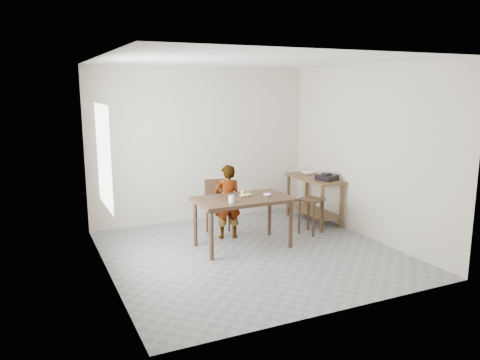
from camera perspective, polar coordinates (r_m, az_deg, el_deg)
name	(u,v)px	position (r m, az deg, el deg)	size (l,w,h in m)	color
floor	(252,254)	(6.84, 1.43, -9.01)	(4.00, 4.00, 0.04)	gray
ceiling	(253,59)	(6.43, 1.55, 14.56)	(4.00, 4.00, 0.04)	white
wall_back	(202,145)	(8.34, -4.71, 4.33)	(4.00, 0.04, 2.70)	beige
wall_front	(341,188)	(4.80, 12.26, -1.00)	(4.00, 0.04, 2.70)	beige
wall_left	(103,171)	(5.90, -16.39, 1.04)	(0.04, 4.00, 2.70)	beige
wall_right	(367,152)	(7.60, 15.28, 3.30)	(0.04, 4.00, 2.70)	beige
window_pane	(104,156)	(6.07, -16.29, 2.77)	(0.02, 1.10, 1.30)	white
dining_table	(243,222)	(6.97, 0.35, -5.19)	(1.40, 0.80, 0.75)	#3B2719
prep_counter	(314,199)	(8.38, 8.98, -2.33)	(0.50, 1.20, 0.80)	brown
child	(227,202)	(7.33, -1.54, -2.66)	(0.43, 0.28, 1.17)	white
dining_chair	(220,208)	(7.50, -2.49, -3.48)	(0.43, 0.43, 0.89)	#3B2719
stool	(311,216)	(7.72, 8.65, -4.35)	(0.33, 0.33, 0.58)	#3B2719
glass_tumbler	(231,199)	(6.59, -1.05, -2.34)	(0.08, 0.08, 0.10)	white
small_bowl	(267,195)	(6.99, 3.31, -1.83)	(0.12, 0.12, 0.04)	white
banana	(245,195)	(6.93, 0.67, -1.80)	(0.19, 0.14, 0.07)	#D6BC4E
serving_bowl	(307,173)	(8.51, 8.23, 0.82)	(0.21, 0.21, 0.05)	white
gas_burner	(327,177)	(8.06, 10.53, 0.32)	(0.29, 0.29, 0.10)	black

